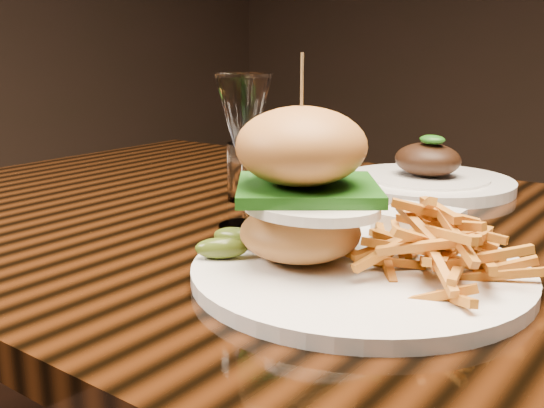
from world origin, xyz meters
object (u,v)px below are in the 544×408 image
Objects in this scene: dining_table at (370,290)px; wine_glass at (244,116)px; burger_plate at (351,223)px; far_dish at (427,178)px.

dining_table is 8.05× the size of wine_glass.
burger_plate is at bearing -21.37° from wine_glass.
burger_plate reaches higher than wine_glass.
far_dish is (0.09, 0.36, -0.13)m from wine_glass.
far_dish is (-0.11, 0.44, -0.04)m from burger_plate.
dining_table is 0.21m from burger_plate.
wine_glass is 0.40m from far_dish.
burger_plate is 1.21× the size of far_dish.
wine_glass is at bearing -104.67° from far_dish.
wine_glass is at bearing -152.95° from dining_table.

